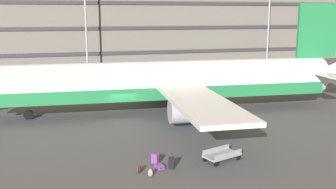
{
  "coord_description": "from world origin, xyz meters",
  "views": [
    {
      "loc": [
        -5.56,
        -37.35,
        10.0
      ],
      "look_at": [
        3.45,
        -4.03,
        3.0
      ],
      "focal_mm": 42.49,
      "sensor_mm": 36.0,
      "label": 1
    }
  ],
  "objects_px": {
    "airliner": "(168,82)",
    "suitcase_scuffed": "(155,159)",
    "backpack_laid_flat": "(139,169)",
    "baggage_cart": "(222,155)",
    "suitcase_large": "(159,166)",
    "suitcase_black": "(171,163)",
    "backpack_purple": "(150,173)"
  },
  "relations": [
    {
      "from": "suitcase_scuffed",
      "to": "airliner",
      "type": "bearing_deg",
      "value": 71.43
    },
    {
      "from": "backpack_purple",
      "to": "backpack_laid_flat",
      "type": "relative_size",
      "value": 1.0
    },
    {
      "from": "airliner",
      "to": "suitcase_scuffed",
      "type": "bearing_deg",
      "value": -108.57
    },
    {
      "from": "airliner",
      "to": "baggage_cart",
      "type": "xyz_separation_m",
      "value": [
        -0.06,
        -14.55,
        -2.76
      ]
    },
    {
      "from": "backpack_laid_flat",
      "to": "baggage_cart",
      "type": "height_order",
      "value": "baggage_cart"
    },
    {
      "from": "suitcase_large",
      "to": "backpack_purple",
      "type": "height_order",
      "value": "backpack_purple"
    },
    {
      "from": "suitcase_scuffed",
      "to": "suitcase_large",
      "type": "height_order",
      "value": "suitcase_scuffed"
    },
    {
      "from": "airliner",
      "to": "suitcase_large",
      "type": "relative_size",
      "value": 57.36
    },
    {
      "from": "suitcase_black",
      "to": "backpack_laid_flat",
      "type": "xyz_separation_m",
      "value": [
        -2.19,
        -0.06,
        -0.19
      ]
    },
    {
      "from": "backpack_laid_flat",
      "to": "baggage_cart",
      "type": "distance_m",
      "value": 5.98
    },
    {
      "from": "suitcase_scuffed",
      "to": "backpack_purple",
      "type": "xyz_separation_m",
      "value": [
        -0.76,
        -1.95,
        -0.14
      ]
    },
    {
      "from": "airliner",
      "to": "backpack_laid_flat",
      "type": "distance_m",
      "value": 16.51
    },
    {
      "from": "suitcase_large",
      "to": "suitcase_black",
      "type": "bearing_deg",
      "value": -23.66
    },
    {
      "from": "suitcase_scuffed",
      "to": "baggage_cart",
      "type": "height_order",
      "value": "suitcase_scuffed"
    },
    {
      "from": "suitcase_scuffed",
      "to": "suitcase_large",
      "type": "bearing_deg",
      "value": -80.49
    },
    {
      "from": "suitcase_black",
      "to": "airliner",
      "type": "bearing_deg",
      "value": 75.7
    },
    {
      "from": "airliner",
      "to": "suitcase_scuffed",
      "type": "xyz_separation_m",
      "value": [
        -4.69,
        -13.97,
        -2.79
      ]
    },
    {
      "from": "airliner",
      "to": "backpack_purple",
      "type": "height_order",
      "value": "airliner"
    },
    {
      "from": "suitcase_scuffed",
      "to": "backpack_laid_flat",
      "type": "xyz_separation_m",
      "value": [
        -1.32,
        -1.12,
        -0.14
      ]
    },
    {
      "from": "airliner",
      "to": "suitcase_scuffed",
      "type": "distance_m",
      "value": 15.0
    },
    {
      "from": "suitcase_scuffed",
      "to": "backpack_laid_flat",
      "type": "distance_m",
      "value": 1.74
    },
    {
      "from": "backpack_purple",
      "to": "baggage_cart",
      "type": "relative_size",
      "value": 0.17
    },
    {
      "from": "suitcase_large",
      "to": "baggage_cart",
      "type": "height_order",
      "value": "baggage_cart"
    },
    {
      "from": "backpack_laid_flat",
      "to": "baggage_cart",
      "type": "xyz_separation_m",
      "value": [
        5.95,
        0.54,
        0.18
      ]
    },
    {
      "from": "backpack_purple",
      "to": "baggage_cart",
      "type": "height_order",
      "value": "baggage_cart"
    },
    {
      "from": "backpack_purple",
      "to": "backpack_laid_flat",
      "type": "height_order",
      "value": "backpack_purple"
    },
    {
      "from": "baggage_cart",
      "to": "suitcase_black",
      "type": "bearing_deg",
      "value": -172.74
    },
    {
      "from": "suitcase_large",
      "to": "backpack_laid_flat",
      "type": "relative_size",
      "value": 1.29
    },
    {
      "from": "airliner",
      "to": "suitcase_scuffed",
      "type": "height_order",
      "value": "airliner"
    },
    {
      "from": "suitcase_large",
      "to": "baggage_cart",
      "type": "relative_size",
      "value": 0.22
    },
    {
      "from": "backpack_laid_flat",
      "to": "suitcase_scuffed",
      "type": "bearing_deg",
      "value": 40.39
    },
    {
      "from": "backpack_purple",
      "to": "backpack_laid_flat",
      "type": "distance_m",
      "value": 1.0
    }
  ]
}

